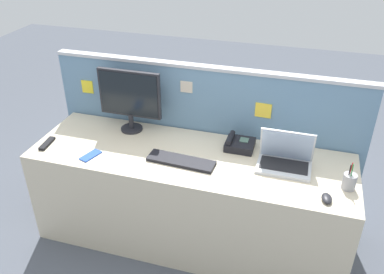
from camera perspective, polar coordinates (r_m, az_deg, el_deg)
The scene contains 11 objects.
ground_plane at distance 3.28m, azimuth -0.26°, elevation -13.65°, with size 10.00×10.00×0.00m, color #4C515B.
desk at distance 3.03m, azimuth -0.27°, elevation -8.56°, with size 2.23×0.70×0.75m, color beige.
cubicle_divider at distance 3.19m, azimuth 1.75°, elevation -0.68°, with size 2.35×0.08×1.26m.
desktop_monitor at distance 3.04m, azimuth -8.74°, elevation 5.61°, with size 0.48×0.16×0.47m.
laptop at distance 2.73m, azimuth 12.91°, elevation -2.78°, with size 0.35×0.23×0.25m.
desk_phone at distance 2.89m, azimuth 6.61°, elevation -0.98°, with size 0.20×0.18×0.09m.
keyboard_main at distance 2.73m, azimuth -1.55°, elevation -3.38°, with size 0.46×0.13×0.02m, color black.
computer_mouse_right_hand at distance 2.53m, azimuth 18.36°, elevation -8.16°, with size 0.06×0.10×0.03m, color #232328.
pen_cup at distance 2.65m, azimuth 21.16°, elevation -5.81°, with size 0.08×0.08×0.19m.
cell_phone_blue_case at distance 2.88m, azimuth -14.01°, elevation -2.52°, with size 0.07×0.15×0.01m, color blue.
tv_remote at distance 3.10m, azimuth -19.64°, elevation -0.85°, with size 0.04×0.17×0.02m, color black.
Camera 1 is at (0.69, -2.25, 2.28)m, focal length 38.08 mm.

